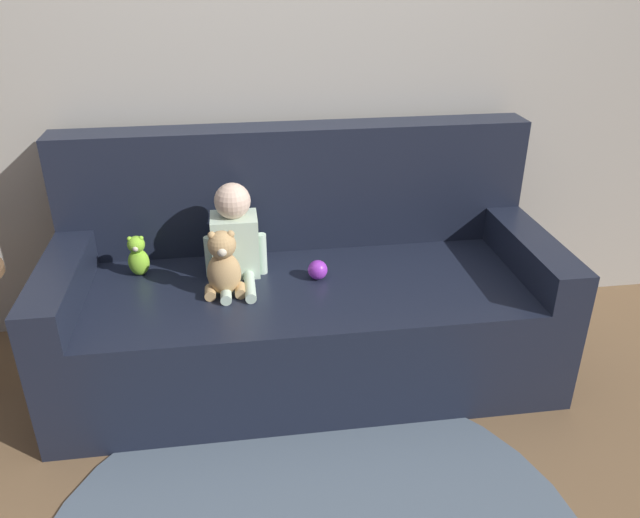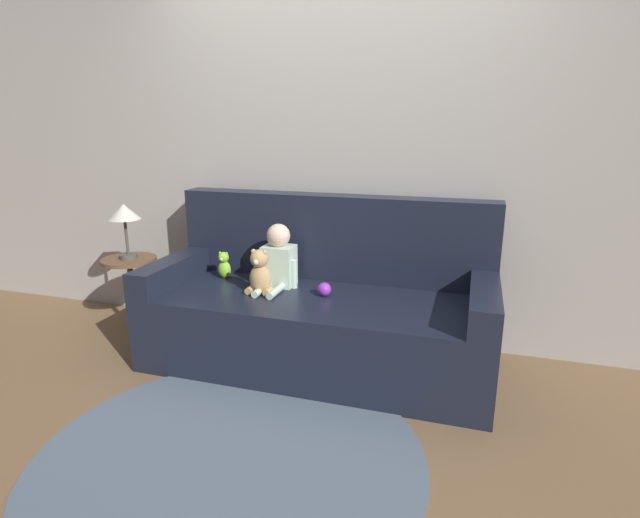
{
  "view_description": "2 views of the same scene",
  "coord_description": "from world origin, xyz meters",
  "px_view_note": "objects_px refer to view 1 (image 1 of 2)",
  "views": [
    {
      "loc": [
        -0.27,
        -2.32,
        1.73
      ],
      "look_at": [
        0.05,
        -0.05,
        0.58
      ],
      "focal_mm": 35.0,
      "sensor_mm": 36.0,
      "label": 1
    },
    {
      "loc": [
        0.88,
        -2.76,
        1.48
      ],
      "look_at": [
        0.04,
        -0.06,
        0.71
      ],
      "focal_mm": 28.0,
      "sensor_mm": 36.0,
      "label": 2
    }
  ],
  "objects_px": {
    "person_baby": "(235,237)",
    "teddy_bear_brown": "(223,265)",
    "couch": "(304,295)",
    "plush_toy_side": "(138,256)",
    "toy_ball": "(318,270)"
  },
  "relations": [
    {
      "from": "person_baby",
      "to": "plush_toy_side",
      "type": "relative_size",
      "value": 2.21
    },
    {
      "from": "teddy_bear_brown",
      "to": "plush_toy_side",
      "type": "xyz_separation_m",
      "value": [
        -0.36,
        0.22,
        -0.04
      ]
    },
    {
      "from": "person_baby",
      "to": "plush_toy_side",
      "type": "xyz_separation_m",
      "value": [
        -0.41,
        0.04,
        -0.08
      ]
    },
    {
      "from": "couch",
      "to": "toy_ball",
      "type": "xyz_separation_m",
      "value": [
        0.05,
        -0.08,
        0.17
      ]
    },
    {
      "from": "teddy_bear_brown",
      "to": "plush_toy_side",
      "type": "distance_m",
      "value": 0.42
    },
    {
      "from": "person_baby",
      "to": "couch",
      "type": "bearing_deg",
      "value": -3.43
    },
    {
      "from": "plush_toy_side",
      "to": "teddy_bear_brown",
      "type": "bearing_deg",
      "value": -31.31
    },
    {
      "from": "teddy_bear_brown",
      "to": "toy_ball",
      "type": "bearing_deg",
      "value": 11.17
    },
    {
      "from": "couch",
      "to": "teddy_bear_brown",
      "type": "xyz_separation_m",
      "value": [
        -0.34,
        -0.16,
        0.26
      ]
    },
    {
      "from": "person_baby",
      "to": "toy_ball",
      "type": "height_order",
      "value": "person_baby"
    },
    {
      "from": "couch",
      "to": "plush_toy_side",
      "type": "xyz_separation_m",
      "value": [
        -0.7,
        0.06,
        0.21
      ]
    },
    {
      "from": "person_baby",
      "to": "plush_toy_side",
      "type": "height_order",
      "value": "person_baby"
    },
    {
      "from": "person_baby",
      "to": "teddy_bear_brown",
      "type": "relative_size",
      "value": 1.44
    },
    {
      "from": "plush_toy_side",
      "to": "person_baby",
      "type": "bearing_deg",
      "value": -6.1
    },
    {
      "from": "couch",
      "to": "teddy_bear_brown",
      "type": "bearing_deg",
      "value": -154.87
    }
  ]
}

